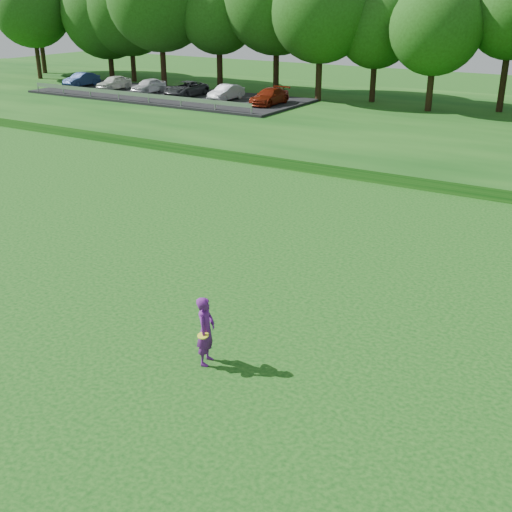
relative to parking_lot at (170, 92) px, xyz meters
The scene contains 6 objects.
ground 40.44m from the parking_lot, 54.29° to the right, with size 140.00×140.00×0.00m, color #0B3D0E.
berm 23.64m from the parking_lot, ahead, with size 130.00×30.00×0.60m, color #0B3D0E.
walking_path 26.88m from the parking_lot, 28.52° to the right, with size 130.00×1.60×0.04m, color gray.
treeline 25.16m from the parking_lot, 12.37° to the left, with size 104.00×7.00×15.00m, color #1C420F, non-canonical shape.
parking_lot is the anchor object (origin of this frame).
woman 41.28m from the parking_lot, 50.07° to the right, with size 0.60×0.77×1.81m.
Camera 1 is at (11.28, -10.09, 8.63)m, focal length 45.00 mm.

